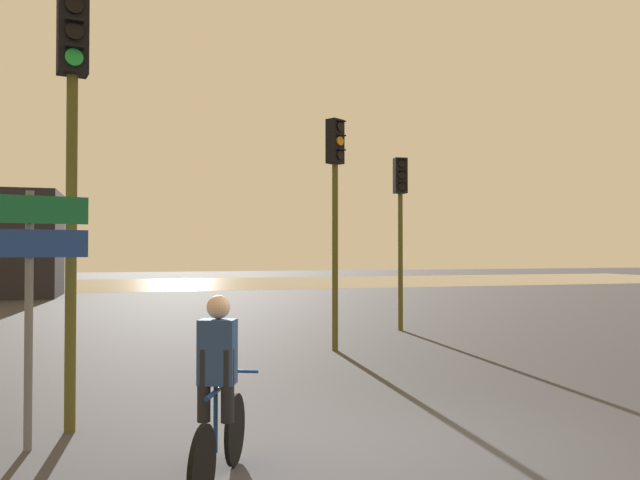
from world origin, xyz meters
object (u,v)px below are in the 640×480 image
at_px(cyclist, 218,391).
at_px(traffic_light_near_left, 72,129).
at_px(traffic_light_far_right, 400,210).
at_px(direction_sign_post, 29,271).
at_px(traffic_light_center, 335,190).

bearing_deg(cyclist, traffic_light_near_left, 145.01).
height_order(traffic_light_far_right, cyclist, traffic_light_far_right).
distance_m(traffic_light_near_left, direction_sign_post, 1.70).
xyz_separation_m(traffic_light_center, traffic_light_near_left, (-4.58, -4.56, 0.11)).
bearing_deg(traffic_light_near_left, direction_sign_post, 48.41).
distance_m(traffic_light_far_right, traffic_light_near_left, 10.15).
bearing_deg(cyclist, direction_sign_post, 160.19).
distance_m(traffic_light_center, cyclist, 7.81).
relative_size(traffic_light_far_right, traffic_light_near_left, 0.90).
bearing_deg(traffic_light_far_right, cyclist, 63.08).
distance_m(traffic_light_near_left, cyclist, 3.57).
relative_size(traffic_light_far_right, direction_sign_post, 1.69).
distance_m(traffic_light_far_right, cyclist, 11.19).
bearing_deg(direction_sign_post, traffic_light_center, -145.30).
relative_size(traffic_light_near_left, direction_sign_post, 1.87).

